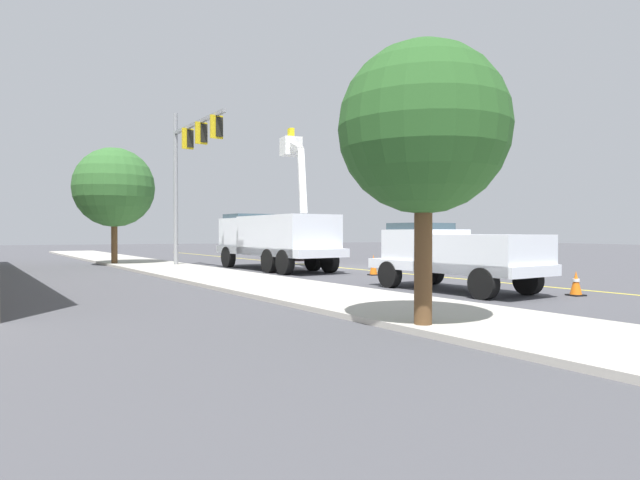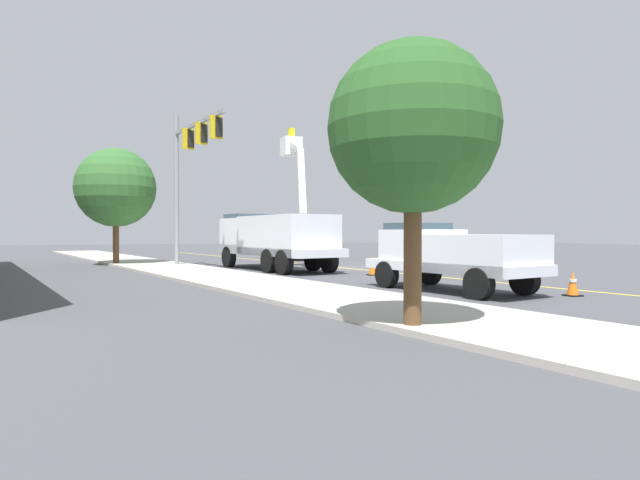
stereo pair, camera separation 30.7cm
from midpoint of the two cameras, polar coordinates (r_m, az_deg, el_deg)
The scene contains 12 objects.
ground at distance 27.09m, azimuth 2.30°, elevation -2.92°, with size 120.00×120.00×0.00m, color #47474C.
sidewalk_far_side at distance 23.55m, azimuth -12.84°, elevation -3.35°, with size 60.00×3.60×0.12m, color #B2ADA3.
lane_centre_stripe at distance 27.09m, azimuth 2.30°, elevation -2.91°, with size 50.00×0.16×0.01m, color yellow.
utility_bucket_truck at distance 25.56m, azimuth -4.48°, elevation 0.47°, with size 8.52×4.00×6.92m.
service_pickup_truck at distance 16.61m, azimuth 14.29°, elevation -1.43°, with size 5.90×3.12×2.06m.
passing_minivan at distance 35.32m, azimuth -2.80°, elevation -0.47°, with size 5.07×2.77×1.69m.
traffic_cone_leading at distance 16.56m, azimuth 25.59°, elevation -4.19°, with size 0.40×0.40×0.69m.
traffic_cone_mid_front at distance 22.29m, azimuth 5.96°, elevation -2.66°, with size 0.40×0.40×0.84m.
traffic_cone_mid_rear at distance 30.18m, azimuth -5.19°, elevation -1.88°, with size 0.40×0.40×0.70m.
traffic_signal_mast at distance 27.11m, azimuth -13.22°, elevation 8.50°, with size 6.18×1.39×7.85m.
street_tree_left at distance 9.94m, azimuth 10.66°, elevation 11.44°, with size 3.06×3.06×5.15m.
street_tree_right at distance 30.78m, azimuth -20.48°, elevation 5.18°, with size 4.19×4.19×6.24m.
Camera 2 is at (-24.66, 11.08, 1.76)m, focal length 30.34 mm.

